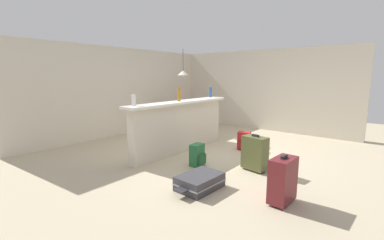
{
  "coord_description": "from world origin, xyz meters",
  "views": [
    {
      "loc": [
        -4.82,
        -3.35,
        1.71
      ],
      "look_at": [
        -0.1,
        0.46,
        0.67
      ],
      "focal_mm": 24.45,
      "sensor_mm": 36.0,
      "label": 1
    }
  ],
  "objects_px": {
    "dining_chair_near_partition": "(195,117)",
    "suitcase_upright_olive": "(255,153)",
    "pendant_lamp": "(183,73)",
    "bottle_amber": "(179,94)",
    "suitcase_upright_maroon": "(283,180)",
    "dining_table": "(183,110)",
    "suitcase_flat_charcoal": "(200,182)",
    "bottle_white": "(134,100)",
    "bottle_blue": "(211,92)",
    "backpack_green": "(197,155)",
    "backpack_red": "(244,141)"
  },
  "relations": [
    {
      "from": "backpack_green",
      "to": "suitcase_upright_olive",
      "type": "height_order",
      "value": "suitcase_upright_olive"
    },
    {
      "from": "dining_chair_near_partition",
      "to": "pendant_lamp",
      "type": "relative_size",
      "value": 1.13
    },
    {
      "from": "dining_table",
      "to": "suitcase_flat_charcoal",
      "type": "height_order",
      "value": "dining_table"
    },
    {
      "from": "suitcase_upright_maroon",
      "to": "suitcase_upright_olive",
      "type": "xyz_separation_m",
      "value": [
        0.91,
        0.84,
        0.0
      ]
    },
    {
      "from": "backpack_green",
      "to": "suitcase_upright_olive",
      "type": "bearing_deg",
      "value": -65.56
    },
    {
      "from": "bottle_amber",
      "to": "suitcase_upright_olive",
      "type": "distance_m",
      "value": 2.13
    },
    {
      "from": "dining_table",
      "to": "suitcase_flat_charcoal",
      "type": "xyz_separation_m",
      "value": [
        -3.04,
        -2.97,
        -0.54
      ]
    },
    {
      "from": "bottle_white",
      "to": "backpack_red",
      "type": "bearing_deg",
      "value": -27.16
    },
    {
      "from": "bottle_amber",
      "to": "bottle_blue",
      "type": "relative_size",
      "value": 1.12
    },
    {
      "from": "suitcase_flat_charcoal",
      "to": "backpack_green",
      "type": "distance_m",
      "value": 1.05
    },
    {
      "from": "pendant_lamp",
      "to": "suitcase_upright_olive",
      "type": "height_order",
      "value": "pendant_lamp"
    },
    {
      "from": "bottle_white",
      "to": "suitcase_upright_olive",
      "type": "bearing_deg",
      "value": -59.61
    },
    {
      "from": "dining_table",
      "to": "backpack_red",
      "type": "bearing_deg",
      "value": -105.62
    },
    {
      "from": "bottle_white",
      "to": "pendant_lamp",
      "type": "distance_m",
      "value": 3.33
    },
    {
      "from": "suitcase_flat_charcoal",
      "to": "suitcase_upright_olive",
      "type": "bearing_deg",
      "value": -13.52
    },
    {
      "from": "dining_table",
      "to": "suitcase_upright_olive",
      "type": "distance_m",
      "value": 3.74
    },
    {
      "from": "suitcase_upright_olive",
      "to": "bottle_white",
      "type": "bearing_deg",
      "value": 120.39
    },
    {
      "from": "bottle_blue",
      "to": "suitcase_upright_olive",
      "type": "height_order",
      "value": "bottle_blue"
    },
    {
      "from": "dining_table",
      "to": "suitcase_upright_maroon",
      "type": "height_order",
      "value": "dining_table"
    },
    {
      "from": "dining_table",
      "to": "suitcase_upright_maroon",
      "type": "xyz_separation_m",
      "value": [
        -2.71,
        -4.11,
        -0.32
      ]
    },
    {
      "from": "suitcase_upright_maroon",
      "to": "pendant_lamp",
      "type": "bearing_deg",
      "value": 56.33
    },
    {
      "from": "bottle_white",
      "to": "dining_chair_near_partition",
      "type": "height_order",
      "value": "bottle_white"
    },
    {
      "from": "bottle_blue",
      "to": "suitcase_upright_olive",
      "type": "xyz_separation_m",
      "value": [
        -1.38,
        -1.95,
        -0.95
      ]
    },
    {
      "from": "dining_chair_near_partition",
      "to": "suitcase_upright_maroon",
      "type": "height_order",
      "value": "dining_chair_near_partition"
    },
    {
      "from": "bottle_white",
      "to": "dining_table",
      "type": "height_order",
      "value": "bottle_white"
    },
    {
      "from": "dining_table",
      "to": "dining_chair_near_partition",
      "type": "distance_m",
      "value": 0.57
    },
    {
      "from": "dining_chair_near_partition",
      "to": "suitcase_upright_olive",
      "type": "height_order",
      "value": "dining_chair_near_partition"
    },
    {
      "from": "bottle_amber",
      "to": "suitcase_upright_maroon",
      "type": "bearing_deg",
      "value": -109.85
    },
    {
      "from": "bottle_blue",
      "to": "dining_table",
      "type": "xyz_separation_m",
      "value": [
        0.41,
        1.32,
        -0.63
      ]
    },
    {
      "from": "bottle_blue",
      "to": "pendant_lamp",
      "type": "height_order",
      "value": "pendant_lamp"
    },
    {
      "from": "bottle_white",
      "to": "backpack_green",
      "type": "distance_m",
      "value": 1.6
    },
    {
      "from": "pendant_lamp",
      "to": "suitcase_upright_maroon",
      "type": "distance_m",
      "value": 5.19
    },
    {
      "from": "bottle_amber",
      "to": "suitcase_upright_maroon",
      "type": "distance_m",
      "value": 3.06
    },
    {
      "from": "bottle_amber",
      "to": "bottle_blue",
      "type": "bearing_deg",
      "value": 2.54
    },
    {
      "from": "pendant_lamp",
      "to": "bottle_amber",
      "type": "bearing_deg",
      "value": -141.52
    },
    {
      "from": "dining_table",
      "to": "bottle_blue",
      "type": "bearing_deg",
      "value": -107.31
    },
    {
      "from": "dining_table",
      "to": "pendant_lamp",
      "type": "xyz_separation_m",
      "value": [
        0.06,
        0.03,
        1.14
      ]
    },
    {
      "from": "suitcase_flat_charcoal",
      "to": "backpack_red",
      "type": "xyz_separation_m",
      "value": [
        2.35,
        0.49,
        0.09
      ]
    },
    {
      "from": "pendant_lamp",
      "to": "suitcase_flat_charcoal",
      "type": "height_order",
      "value": "pendant_lamp"
    },
    {
      "from": "pendant_lamp",
      "to": "dining_chair_near_partition",
      "type": "bearing_deg",
      "value": -102.91
    },
    {
      "from": "dining_table",
      "to": "dining_chair_near_partition",
      "type": "height_order",
      "value": "dining_chair_near_partition"
    },
    {
      "from": "bottle_blue",
      "to": "dining_table",
      "type": "distance_m",
      "value": 1.52
    },
    {
      "from": "bottle_white",
      "to": "dining_chair_near_partition",
      "type": "bearing_deg",
      "value": 15.21
    },
    {
      "from": "dining_chair_near_partition",
      "to": "suitcase_upright_olive",
      "type": "xyz_separation_m",
      "value": [
        -1.72,
        -2.72,
        -0.19
      ]
    },
    {
      "from": "bottle_amber",
      "to": "backpack_red",
      "type": "height_order",
      "value": "bottle_amber"
    },
    {
      "from": "bottle_amber",
      "to": "pendant_lamp",
      "type": "bearing_deg",
      "value": 38.48
    },
    {
      "from": "bottle_amber",
      "to": "suitcase_upright_maroon",
      "type": "relative_size",
      "value": 0.44
    },
    {
      "from": "bottle_blue",
      "to": "suitcase_upright_maroon",
      "type": "xyz_separation_m",
      "value": [
        -2.29,
        -2.79,
        -0.95
      ]
    },
    {
      "from": "bottle_blue",
      "to": "backpack_green",
      "type": "bearing_deg",
      "value": -151.75
    },
    {
      "from": "dining_table",
      "to": "suitcase_flat_charcoal",
      "type": "relative_size",
      "value": 1.3
    }
  ]
}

